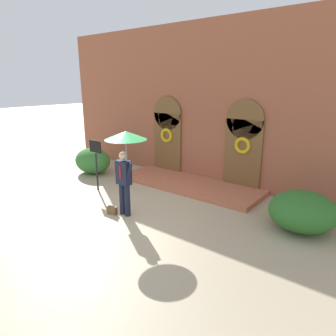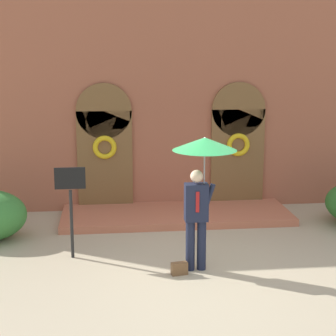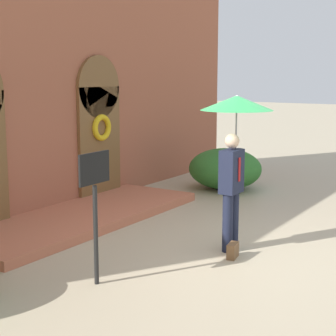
# 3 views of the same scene
# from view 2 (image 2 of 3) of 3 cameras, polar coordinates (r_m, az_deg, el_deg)

# --- Properties ---
(ground_plane) EXTENTS (80.00, 80.00, 0.00)m
(ground_plane) POSITION_cam_2_polar(r_m,az_deg,el_deg) (10.09, 3.02, -10.25)
(ground_plane) COLOR tan
(building_facade) EXTENTS (14.00, 2.30, 5.60)m
(building_facade) POSITION_cam_2_polar(r_m,az_deg,el_deg) (13.50, 0.30, 7.19)
(building_facade) COLOR #9E563D
(building_facade) RESTS_ON ground
(person_with_umbrella) EXTENTS (1.10, 1.10, 2.36)m
(person_with_umbrella) POSITION_cam_2_polar(r_m,az_deg,el_deg) (9.55, 3.52, 0.47)
(person_with_umbrella) COLOR #191E33
(person_with_umbrella) RESTS_ON ground
(handbag) EXTENTS (0.30, 0.17, 0.22)m
(handbag) POSITION_cam_2_polar(r_m,az_deg,el_deg) (9.82, 1.16, -10.18)
(handbag) COLOR brown
(handbag) RESTS_ON ground
(sign_post) EXTENTS (0.56, 0.06, 1.72)m
(sign_post) POSITION_cam_2_polar(r_m,az_deg,el_deg) (10.41, -9.86, -2.95)
(sign_post) COLOR black
(sign_post) RESTS_ON ground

